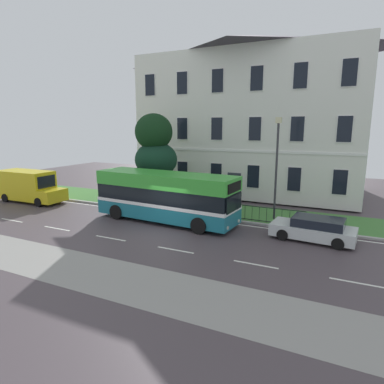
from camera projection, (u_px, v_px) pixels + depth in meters
ground_plane at (166, 230)px, 19.24m from camera, size 60.00×56.00×0.18m
georgian_townhouse at (255, 115)px, 30.16m from camera, size 18.92×11.17×13.71m
iron_verge_railing at (208, 208)px, 21.85m from camera, size 12.39×0.04×0.97m
evergreen_tree at (154, 164)px, 25.27m from camera, size 4.01×3.99×6.80m
single_decker_bus at (166, 196)px, 20.73m from camera, size 9.47×3.19×3.10m
white_panel_van at (29, 186)px, 26.35m from camera, size 5.80×2.26×2.48m
parked_hatchback_00 at (314, 229)px, 17.41m from camera, size 4.38×2.16×1.25m
street_lamp_post at (277, 162)px, 20.48m from camera, size 0.36×0.24×6.38m
litter_bin at (177, 201)px, 23.73m from camera, size 0.51×0.51×1.12m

